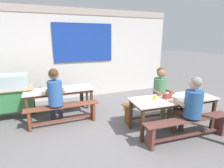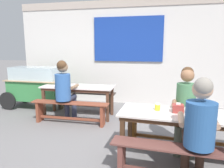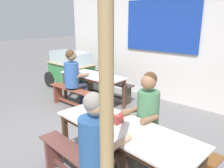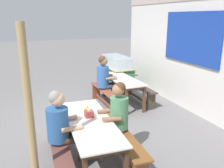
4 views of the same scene
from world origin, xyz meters
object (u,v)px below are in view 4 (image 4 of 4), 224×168
(dining_table_far, at_px, (122,81))
(tissue_box, at_px, (89,114))
(bench_far_back, at_px, (139,91))
(bench_near_back, at_px, (119,139))
(bench_near_front, at_px, (59,150))
(person_near_front, at_px, (63,125))
(dining_table_near, at_px, (90,125))
(person_left_back_turned, at_px, (105,77))
(soup_bowl, at_px, (122,78))
(condiment_jar, at_px, (86,108))
(bench_far_front, at_px, (105,96))
(person_right_near_table, at_px, (115,116))
(food_cart, at_px, (117,70))
(wooden_support_post, at_px, (30,120))

(dining_table_far, xyz_separation_m, tissue_box, (2.06, -1.55, 0.14))
(bench_far_back, bearing_deg, bench_near_back, -35.13)
(bench_near_front, bearing_deg, person_near_front, 46.04)
(dining_table_near, bearing_deg, person_left_back_turned, 154.14)
(bench_near_back, height_order, soup_bowl, soup_bowl)
(condiment_jar, bearing_deg, bench_near_back, 43.51)
(person_near_front, bearing_deg, tissue_box, 111.40)
(dining_table_far, height_order, person_left_back_turned, person_left_back_turned)
(dining_table_far, relative_size, bench_far_front, 1.00)
(bench_far_front, distance_m, condiment_jar, 2.10)
(bench_near_back, height_order, condiment_jar, condiment_jar)
(bench_far_back, relative_size, person_right_near_table, 1.19)
(bench_far_front, distance_m, person_near_front, 2.74)
(dining_table_far, bearing_deg, bench_far_front, -89.50)
(person_left_back_turned, relative_size, tissue_box, 9.34)
(bench_far_front, height_order, person_near_front, person_near_front)
(dining_table_far, relative_size, food_cart, 0.94)
(dining_table_near, height_order, bench_far_front, dining_table_near)
(bench_far_front, bearing_deg, soup_bowl, 84.51)
(food_cart, distance_m, condiment_jar, 3.69)
(condiment_jar, bearing_deg, wooden_support_post, -44.35)
(dining_table_near, distance_m, wooden_support_post, 1.17)
(person_right_near_table, bearing_deg, wooden_support_post, -67.06)
(bench_near_front, xyz_separation_m, wooden_support_post, (0.60, -0.40, 0.83))
(dining_table_near, bearing_deg, person_right_near_table, 89.68)
(dining_table_far, distance_m, wooden_support_post, 3.76)
(bench_far_back, xyz_separation_m, condiment_jar, (1.79, -2.02, 0.46))
(person_right_near_table, xyz_separation_m, soup_bowl, (-2.17, 1.12, 0.01))
(person_left_back_turned, bearing_deg, person_right_near_table, -16.73)
(person_near_front, bearing_deg, condiment_jar, 132.10)
(bench_far_front, bearing_deg, wooden_support_post, -35.48)
(bench_near_front, relative_size, condiment_jar, 19.11)
(bench_near_back, bearing_deg, person_left_back_turned, 165.09)
(dining_table_far, bearing_deg, food_cart, 163.12)
(food_cart, bearing_deg, person_near_front, -34.04)
(bench_near_back, xyz_separation_m, soup_bowl, (-2.20, 1.05, 0.44))
(bench_near_back, relative_size, bench_near_front, 1.02)
(dining_table_near, relative_size, bench_near_front, 1.02)
(dining_table_far, distance_m, soup_bowl, 0.12)
(bench_far_front, relative_size, soup_bowl, 12.22)
(bench_near_back, distance_m, bench_near_front, 1.01)
(person_near_front, height_order, person_right_near_table, person_right_near_table)
(bench_near_back, bearing_deg, food_cart, 157.52)
(bench_near_front, distance_m, soup_bowl, 2.99)
(person_right_near_table, distance_m, condiment_jar, 0.56)
(bench_near_back, bearing_deg, dining_table_near, -93.65)
(person_right_near_table, bearing_deg, bench_near_front, -92.12)
(food_cart, height_order, person_near_front, person_near_front)
(person_near_front, distance_m, condiment_jar, 0.68)
(bench_far_front, relative_size, food_cart, 0.94)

